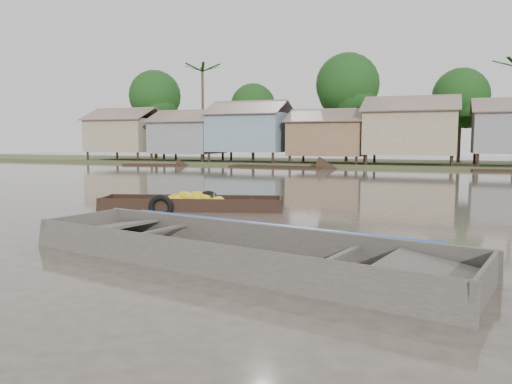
% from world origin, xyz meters
% --- Properties ---
extents(ground, '(120.00, 120.00, 0.00)m').
position_xyz_m(ground, '(0.00, 0.00, 0.00)').
color(ground, '#463D36').
rests_on(ground, ground).
extents(riverbank, '(120.00, 12.47, 10.22)m').
position_xyz_m(riverbank, '(3.03, 31.86, 3.07)').
color(riverbank, '#384723').
rests_on(riverbank, ground).
extents(banana_boat, '(5.64, 2.82, 0.78)m').
position_xyz_m(banana_boat, '(-2.17, 3.27, 0.15)').
color(banana_boat, black).
rests_on(banana_boat, ground).
extents(viewer_boat, '(8.43, 3.81, 0.66)m').
position_xyz_m(viewer_boat, '(1.72, -2.25, 0.07)').
color(viewer_boat, '#3D3833').
rests_on(viewer_boat, ground).
extents(distant_boats, '(45.90, 15.44, 0.35)m').
position_xyz_m(distant_boats, '(6.83, 23.69, -0.05)').
color(distant_boats, black).
rests_on(distant_boats, ground).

